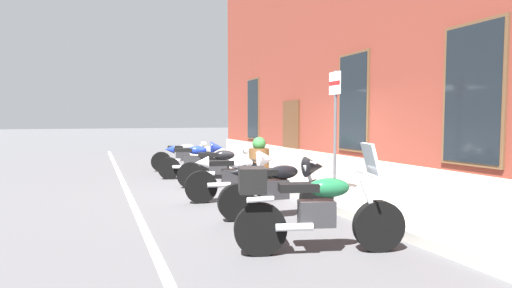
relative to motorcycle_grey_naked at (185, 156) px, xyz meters
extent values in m
plane|color=#424244|center=(4.16, 1.18, -0.48)|extent=(140.00, 140.00, 0.00)
cube|color=gray|center=(4.16, 2.33, -0.40)|extent=(26.47, 2.29, 0.15)
cube|color=silver|center=(4.16, -2.02, -0.47)|extent=(26.47, 0.12, 0.01)
cube|color=gray|center=(4.16, 3.44, -0.13)|extent=(20.47, 0.10, 0.70)
cube|color=#513823|center=(-2.66, 3.46, 1.62)|extent=(1.22, 0.06, 2.52)
cube|color=black|center=(-2.66, 3.43, 1.62)|extent=(1.10, 0.03, 2.40)
cube|color=#472B19|center=(0.75, 3.45, 0.67)|extent=(1.10, 0.08, 2.30)
cube|color=#513823|center=(4.16, 3.46, 1.62)|extent=(1.22, 0.06, 2.52)
cube|color=black|center=(4.16, 3.43, 1.62)|extent=(1.10, 0.03, 2.40)
cube|color=#513823|center=(7.57, 3.46, 1.62)|extent=(1.22, 0.06, 2.52)
cube|color=black|center=(7.57, 3.43, 1.62)|extent=(1.10, 0.03, 2.40)
cylinder|color=black|center=(0.18, 0.69, -0.16)|extent=(0.28, 0.64, 0.63)
cylinder|color=black|center=(-0.19, -0.73, -0.16)|extent=(0.28, 0.64, 0.63)
cylinder|color=silver|center=(0.15, 0.60, 0.09)|extent=(0.14, 0.31, 0.62)
cube|color=#28282B|center=(-0.02, -0.07, 0.02)|extent=(0.32, 0.48, 0.32)
ellipsoid|color=slate|center=(0.02, 0.08, 0.28)|extent=(0.38, 0.57, 0.24)
cube|color=black|center=(-0.08, -0.29, 0.29)|extent=(0.33, 0.52, 0.10)
cylinder|color=silver|center=(0.13, 0.52, 0.45)|extent=(0.61, 0.19, 0.04)
cylinder|color=silver|center=(0.02, -0.39, -0.11)|extent=(0.20, 0.46, 0.09)
sphere|color=silver|center=(0.15, 0.60, 0.38)|extent=(0.18, 0.18, 0.18)
cylinder|color=black|center=(1.95, 0.53, -0.17)|extent=(0.29, 0.62, 0.61)
cylinder|color=black|center=(1.56, -0.78, -0.17)|extent=(0.29, 0.62, 0.61)
cylinder|color=silver|center=(1.93, 0.43, 0.10)|extent=(0.16, 0.33, 0.67)
cube|color=#28282B|center=(1.74, -0.18, 0.01)|extent=(0.34, 0.48, 0.32)
ellipsoid|color=#192D9E|center=(1.79, -0.03, 0.33)|extent=(0.40, 0.57, 0.24)
cube|color=black|center=(1.67, -0.40, 0.34)|extent=(0.35, 0.52, 0.10)
cylinder|color=silver|center=(1.90, 0.35, 0.50)|extent=(0.60, 0.21, 0.04)
cylinder|color=silver|center=(1.77, -0.50, -0.12)|extent=(0.22, 0.46, 0.09)
cone|color=#192D9E|center=(1.94, 0.48, 0.40)|extent=(0.44, 0.43, 0.36)
cone|color=#192D9E|center=(1.56, -0.76, 0.36)|extent=(0.31, 0.32, 0.24)
cylinder|color=black|center=(3.59, 0.82, -0.16)|extent=(0.29, 0.64, 0.63)
cylinder|color=black|center=(3.19, -0.57, -0.16)|extent=(0.29, 0.64, 0.63)
cylinder|color=silver|center=(3.57, 0.73, 0.10)|extent=(0.16, 0.33, 0.66)
cube|color=#28282B|center=(3.38, 0.08, 0.02)|extent=(0.33, 0.48, 0.32)
ellipsoid|color=black|center=(3.42, 0.23, 0.32)|extent=(0.40, 0.57, 0.24)
cube|color=black|center=(3.31, -0.14, 0.33)|extent=(0.35, 0.52, 0.10)
cylinder|color=silver|center=(3.54, 0.65, 0.49)|extent=(0.61, 0.21, 0.04)
cylinder|color=silver|center=(3.41, -0.24, -0.11)|extent=(0.21, 0.46, 0.09)
sphere|color=silver|center=(3.57, 0.73, 0.42)|extent=(0.18, 0.18, 0.18)
cylinder|color=black|center=(5.19, 0.61, -0.15)|extent=(0.23, 0.66, 0.65)
cylinder|color=black|center=(4.96, -0.75, -0.15)|extent=(0.23, 0.66, 0.65)
cylinder|color=silver|center=(5.17, 0.52, 0.10)|extent=(0.12, 0.32, 0.64)
cube|color=#28282B|center=(5.07, -0.12, 0.03)|extent=(0.29, 0.47, 0.32)
ellipsoid|color=silver|center=(5.09, 0.03, 0.31)|extent=(0.34, 0.56, 0.24)
cube|color=black|center=(5.03, -0.34, 0.32)|extent=(0.30, 0.51, 0.10)
cylinder|color=silver|center=(5.16, 0.44, 0.48)|extent=(0.62, 0.14, 0.04)
cylinder|color=silver|center=(5.13, -0.43, -0.10)|extent=(0.16, 0.46, 0.09)
cone|color=silver|center=(5.18, 0.57, 0.38)|extent=(0.41, 0.39, 0.36)
cone|color=silver|center=(4.96, -0.73, 0.34)|extent=(0.28, 0.30, 0.24)
cylinder|color=black|center=(6.65, 0.88, -0.17)|extent=(0.17, 0.62, 0.61)
cylinder|color=black|center=(6.52, -0.56, -0.17)|extent=(0.17, 0.62, 0.61)
cylinder|color=silver|center=(6.64, 0.78, 0.09)|extent=(0.10, 0.32, 0.64)
cube|color=#28282B|center=(6.58, 0.11, 0.01)|extent=(0.26, 0.46, 0.32)
ellipsoid|color=black|center=(6.60, 0.26, 0.30)|extent=(0.30, 0.54, 0.24)
cube|color=black|center=(6.56, -0.12, 0.31)|extent=(0.26, 0.50, 0.10)
cylinder|color=silver|center=(6.63, 0.70, 0.47)|extent=(0.62, 0.09, 0.04)
cylinder|color=silver|center=(6.68, -0.20, -0.12)|extent=(0.13, 0.46, 0.09)
cone|color=black|center=(6.64, 0.83, 0.37)|extent=(0.39, 0.37, 0.36)
cone|color=black|center=(6.53, -0.54, 0.33)|extent=(0.26, 0.28, 0.24)
cylinder|color=black|center=(8.61, 0.59, -0.15)|extent=(0.30, 0.65, 0.65)
cylinder|color=black|center=(8.17, -0.84, -0.15)|extent=(0.30, 0.65, 0.65)
cylinder|color=silver|center=(8.58, 0.50, 0.12)|extent=(0.16, 0.33, 0.67)
cube|color=#28282B|center=(8.37, -0.17, 0.03)|extent=(0.34, 0.48, 0.32)
ellipsoid|color=#195633|center=(8.42, -0.03, 0.35)|extent=(0.40, 0.57, 0.24)
cube|color=black|center=(8.31, -0.39, 0.36)|extent=(0.35, 0.52, 0.10)
cylinder|color=silver|center=(8.55, 0.42, 0.52)|extent=(0.60, 0.21, 0.04)
cylinder|color=silver|center=(8.40, -0.49, -0.10)|extent=(0.22, 0.46, 0.09)
cube|color=#B2BCC6|center=(8.57, 0.48, 0.70)|extent=(0.39, 0.24, 0.40)
cube|color=black|center=(8.14, -0.93, 0.46)|extent=(0.44, 0.41, 0.30)
cylinder|color=#4C4C51|center=(5.92, 1.73, 0.91)|extent=(0.06, 0.06, 2.47)
cube|color=white|center=(5.92, 1.71, 1.90)|extent=(0.36, 0.03, 0.44)
cube|color=red|center=(5.92, 1.69, 1.90)|extent=(0.36, 0.01, 0.08)
cylinder|color=brown|center=(1.79, 1.84, 0.00)|extent=(0.60, 0.60, 0.65)
cylinder|color=black|center=(1.79, 1.84, 0.00)|extent=(0.63, 0.63, 0.04)
sphere|color=#28602D|center=(1.79, 1.84, 0.47)|extent=(0.40, 0.40, 0.40)
camera|label=1|loc=(12.49, -2.67, 1.18)|focal=27.49mm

